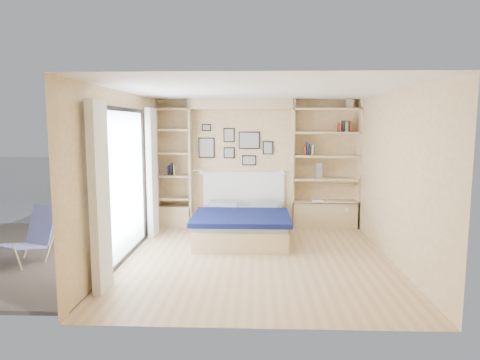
{
  "coord_description": "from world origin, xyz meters",
  "views": [
    {
      "loc": [
        -0.01,
        -6.27,
        2.01
      ],
      "look_at": [
        -0.28,
        0.9,
        1.08
      ],
      "focal_mm": 32.0,
      "sensor_mm": 36.0,
      "label": 1
    }
  ],
  "objects": [
    {
      "name": "ground",
      "position": [
        0.0,
        0.0,
        0.0
      ],
      "size": [
        4.5,
        4.5,
        0.0
      ],
      "primitive_type": "plane",
      "color": "tan",
      "rests_on": "ground"
    },
    {
      "name": "shelf_decor",
      "position": [
        1.08,
        2.07,
        1.68
      ],
      "size": [
        3.61,
        0.23,
        2.03
      ],
      "color": "#AC491A",
      "rests_on": "ground"
    },
    {
      "name": "room_shell",
      "position": [
        -0.39,
        1.52,
        1.08
      ],
      "size": [
        4.5,
        4.5,
        4.5
      ],
      "color": "#E9CC8A",
      "rests_on": "ground"
    },
    {
      "name": "bed",
      "position": [
        -0.26,
        1.14,
        0.27
      ],
      "size": [
        1.63,
        2.11,
        1.07
      ],
      "color": "beige",
      "rests_on": "ground"
    },
    {
      "name": "deck_chair",
      "position": [
        -3.3,
        -0.31,
        0.39
      ],
      "size": [
        0.77,
        0.94,
        0.82
      ],
      "rotation": [
        0.0,
        0.0,
        -0.4
      ],
      "color": "tan",
      "rests_on": "ground"
    },
    {
      "name": "reading_lamps",
      "position": [
        -0.3,
        2.0,
        1.1
      ],
      "size": [
        1.92,
        0.12,
        0.15
      ],
      "color": "silver",
      "rests_on": "ground"
    },
    {
      "name": "photo_gallery",
      "position": [
        -0.45,
        2.22,
        1.6
      ],
      "size": [
        1.48,
        0.02,
        0.82
      ],
      "color": "black",
      "rests_on": "ground"
    },
    {
      "name": "deck",
      "position": [
        -3.6,
        0.0,
        0.0
      ],
      "size": [
        3.2,
        4.0,
        0.05
      ],
      "primitive_type": "cube",
      "color": "#67584C",
      "rests_on": "ground"
    }
  ]
}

